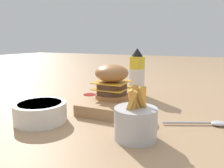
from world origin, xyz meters
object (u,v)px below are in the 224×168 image
Objects in this scene: fries_basket at (136,122)px; side_bowl at (40,112)px; serving_board at (112,102)px; burger at (112,81)px; ketchup_bottle at (137,75)px; spoon at (211,123)px.

fries_basket reaches higher than side_bowl.
burger is at bearing 15.92° from serving_board.
burger is at bearing 147.49° from side_bowl.
serving_board is 0.27m from fries_basket.
burger is 0.58× the size of ketchup_bottle.
spoon is at bearing 135.52° from fries_basket.
serving_board is 1.34× the size of ketchup_bottle.
fries_basket is (0.42, 0.14, -0.05)m from ketchup_bottle.
burger is at bearing -6.05° from ketchup_bottle.
serving_board is 0.34m from spoon.
ketchup_bottle is 0.46m from side_bowl.
burger is at bearing -142.38° from fries_basket.
burger is 0.22m from ketchup_bottle.
ketchup_bottle is at bearing 159.60° from side_bowl.
fries_basket reaches higher than serving_board.
side_bowl is 0.50m from spoon.
ketchup_bottle reaches higher than spoon.
spoon is at bearing 84.39° from burger.
ketchup_bottle reaches higher than serving_board.
side_bowl is at bearing -31.43° from serving_board.
serving_board is 1.57× the size of spoon.
serving_board is at bearing 148.57° from side_bowl.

